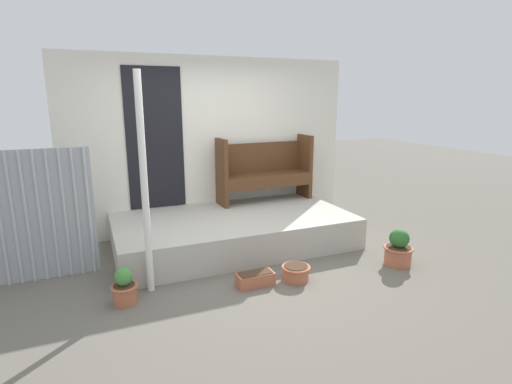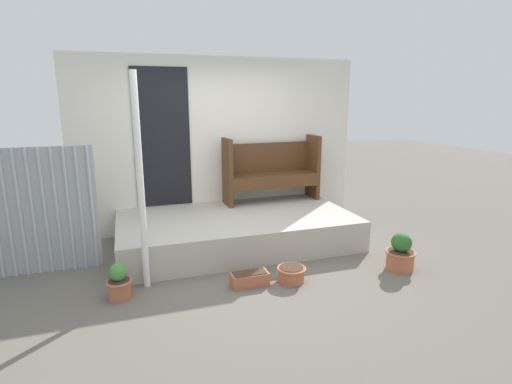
# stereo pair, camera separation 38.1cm
# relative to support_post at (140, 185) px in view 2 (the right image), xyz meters

# --- Properties ---
(ground_plane) EXTENTS (24.00, 24.00, 0.00)m
(ground_plane) POSITION_rel_support_post_xyz_m (1.15, 0.07, -1.14)
(ground_plane) COLOR #666056
(porch_slab) EXTENTS (3.17, 1.71, 0.42)m
(porch_slab) POSITION_rel_support_post_xyz_m (1.28, 0.92, -0.93)
(porch_slab) COLOR #B7B2A5
(porch_slab) RESTS_ON ground_plane
(house_wall) EXTENTS (4.37, 0.08, 2.60)m
(house_wall) POSITION_rel_support_post_xyz_m (1.24, 1.81, 0.17)
(house_wall) COLOR white
(house_wall) RESTS_ON ground_plane
(support_post) EXTENTS (0.07, 0.07, 2.27)m
(support_post) POSITION_rel_support_post_xyz_m (0.00, 0.00, 0.00)
(support_post) COLOR white
(support_post) RESTS_ON ground_plane
(bench) EXTENTS (1.51, 0.46, 1.00)m
(bench) POSITION_rel_support_post_xyz_m (2.02, 1.55, -0.20)
(bench) COLOR #54331C
(bench) RESTS_ON porch_slab
(flower_pot_left) EXTENTS (0.27, 0.27, 0.38)m
(flower_pot_left) POSITION_rel_support_post_xyz_m (-0.28, -0.19, -0.97)
(flower_pot_left) COLOR #B26042
(flower_pot_left) RESTS_ON ground_plane
(flower_pot_middle) EXTENTS (0.33, 0.33, 0.18)m
(flower_pot_middle) POSITION_rel_support_post_xyz_m (1.54, -0.40, -1.04)
(flower_pot_middle) COLOR #B26042
(flower_pot_middle) RESTS_ON ground_plane
(flower_pot_right) EXTENTS (0.36, 0.36, 0.46)m
(flower_pot_right) POSITION_rel_support_post_xyz_m (2.90, -0.50, -0.94)
(flower_pot_right) COLOR #B26042
(flower_pot_right) RESTS_ON ground_plane
(planter_box_rect) EXTENTS (0.41, 0.19, 0.15)m
(planter_box_rect) POSITION_rel_support_post_xyz_m (1.07, -0.34, -1.06)
(planter_box_rect) COLOR #B26042
(planter_box_rect) RESTS_ON ground_plane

